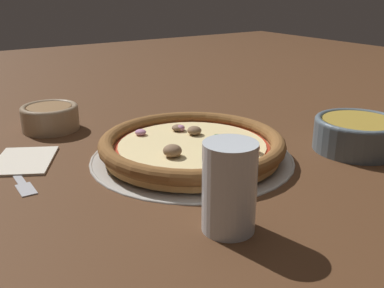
% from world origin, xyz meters
% --- Properties ---
extents(ground_plane, '(3.00, 3.00, 0.00)m').
position_xyz_m(ground_plane, '(0.00, 0.00, 0.00)').
color(ground_plane, '#4C2D19').
extents(pizza_tray, '(0.35, 0.35, 0.01)m').
position_xyz_m(pizza_tray, '(0.00, 0.00, 0.00)').
color(pizza_tray, '#B7B2A8').
rests_on(pizza_tray, ground_plane).
extents(pizza, '(0.31, 0.31, 0.04)m').
position_xyz_m(pizza, '(0.00, -0.00, 0.02)').
color(pizza, tan).
rests_on(pizza, pizza_tray).
extents(bowl_near, '(0.15, 0.15, 0.06)m').
position_xyz_m(bowl_near, '(0.13, 0.27, 0.03)').
color(bowl_near, slate).
rests_on(bowl_near, ground_plane).
extents(bowl_far, '(0.11, 0.11, 0.05)m').
position_xyz_m(bowl_far, '(-0.29, -0.15, 0.03)').
color(bowl_far, '#9E8466').
rests_on(bowl_far, ground_plane).
extents(drinking_cup, '(0.07, 0.07, 0.11)m').
position_xyz_m(drinking_cup, '(0.22, -0.09, 0.06)').
color(drinking_cup, silver).
rests_on(drinking_cup, ground_plane).
extents(napkin, '(0.15, 0.14, 0.01)m').
position_xyz_m(napkin, '(-0.14, -0.24, 0.00)').
color(napkin, beige).
rests_on(napkin, ground_plane).
extents(fork, '(0.18, 0.02, 0.00)m').
position_xyz_m(fork, '(-0.08, -0.27, 0.00)').
color(fork, '#B7B7BC').
rests_on(fork, ground_plane).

